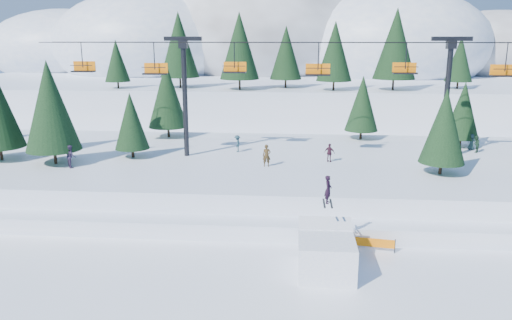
# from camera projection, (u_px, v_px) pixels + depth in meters

# --- Properties ---
(ground) EXTENTS (160.00, 160.00, 0.00)m
(ground) POSITION_uv_depth(u_px,v_px,m) (282.00, 281.00, 26.76)
(ground) COLOR white
(ground) RESTS_ON ground
(mid_shelf) EXTENTS (70.00, 22.00, 2.50)m
(mid_shelf) POSITION_uv_depth(u_px,v_px,m) (288.00, 171.00, 43.87)
(mid_shelf) COLOR white
(mid_shelf) RESTS_ON ground
(berm) EXTENTS (70.00, 6.00, 1.10)m
(berm) POSITION_uv_depth(u_px,v_px,m) (285.00, 219.00, 34.37)
(berm) COLOR white
(berm) RESTS_ON ground
(mountain_ridge) EXTENTS (119.00, 60.00, 26.46)m
(mountain_ridge) POSITION_uv_depth(u_px,v_px,m) (267.00, 53.00, 95.77)
(mountain_ridge) COLOR white
(mountain_ridge) RESTS_ON ground
(jump_kicker) EXTENTS (3.07, 4.32, 5.15)m
(jump_kicker) POSITION_uv_depth(u_px,v_px,m) (326.00, 252.00, 27.67)
(jump_kicker) COLOR white
(jump_kicker) RESTS_ON ground
(chairlift) EXTENTS (46.00, 3.21, 10.28)m
(chairlift) POSITION_uv_depth(u_px,v_px,m) (304.00, 79.00, 41.88)
(chairlift) COLOR black
(chairlift) RESTS_ON mid_shelf
(conifer_stand) EXTENTS (63.21, 17.14, 10.19)m
(conifer_stand) POSITION_uv_depth(u_px,v_px,m) (335.00, 105.00, 43.28)
(conifer_stand) COLOR black
(conifer_stand) RESTS_ON mid_shelf
(distant_skiers) EXTENTS (35.33, 10.11, 1.83)m
(distant_skiers) POSITION_uv_depth(u_px,v_px,m) (278.00, 149.00, 43.02)
(distant_skiers) COLOR #1A2F30
(distant_skiers) RESTS_ON mid_shelf
(banner_near) EXTENTS (2.83, 0.48, 0.90)m
(banner_near) POSITION_uv_depth(u_px,v_px,m) (371.00, 243.00, 30.44)
(banner_near) COLOR black
(banner_near) RESTS_ON ground
(banner_far) EXTENTS (2.86, 0.16, 0.90)m
(banner_far) POSITION_uv_depth(u_px,v_px,m) (442.00, 238.00, 31.12)
(banner_far) COLOR black
(banner_far) RESTS_ON ground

